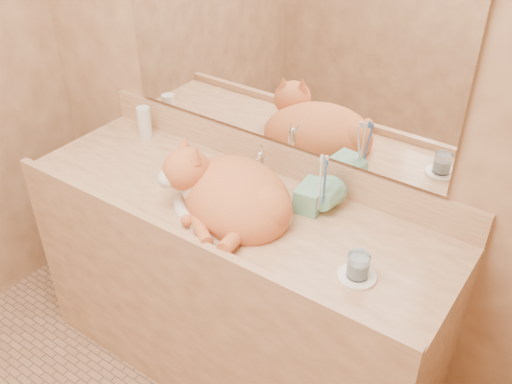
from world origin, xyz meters
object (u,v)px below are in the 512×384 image
Objects in this scene: cat at (228,191)px; water_glass at (358,265)px; soap_dispenser at (304,193)px; sink_basin at (232,191)px; toothbrush_cup at (321,205)px; vanity_counter at (234,291)px.

cat is 5.83× the size of water_glass.
soap_dispenser is at bearing 49.29° from cat.
sink_basin reaches higher than water_glass.
sink_basin is 0.25m from soap_dispenser.
toothbrush_cup is (0.05, 0.03, -0.05)m from soap_dispenser.
cat reaches higher than soap_dispenser.
vanity_counter is 0.49m from sink_basin.
toothbrush_cup reaches higher than water_glass.
water_glass is (0.51, -0.07, -0.02)m from sink_basin.
sink_basin reaches higher than vanity_counter.
vanity_counter is 0.58m from soap_dispenser.
toothbrush_cup is 1.43× the size of water_glass.
cat reaches higher than water_glass.
toothbrush_cup is at bearing 10.66° from sink_basin.
sink_basin is at bearing 106.65° from cat.
water_glass is at bearing -21.64° from sink_basin.
sink_basin is 2.25× the size of soap_dispenser.
cat reaches higher than vanity_counter.
vanity_counter is at bearing -160.74° from toothbrush_cup.
sink_basin is 5.64× the size of water_glass.
toothbrush_cup is at bearing 140.18° from water_glass.
sink_basin is at bearing -163.43° from soap_dispenser.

